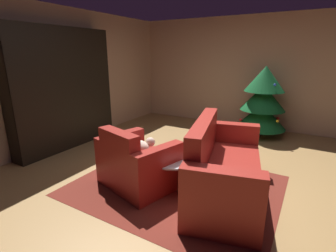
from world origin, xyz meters
name	(u,v)px	position (x,y,z in m)	size (l,w,h in m)	color
ground_plane	(194,179)	(0.00, 0.00, 0.00)	(7.55, 7.55, 0.00)	olive
wall_back	(252,73)	(0.00, 3.17, 1.29)	(5.86, 0.06, 2.58)	tan
wall_left	(54,78)	(-2.90, 0.00, 1.29)	(0.06, 6.41, 2.58)	tan
area_rug	(176,185)	(-0.14, -0.30, 0.00)	(2.63, 2.12, 0.01)	maroon
bookshelf_unit	(70,91)	(-2.66, 0.14, 1.05)	(0.33, 2.07, 2.19)	black
armchair_red	(137,164)	(-0.61, -0.54, 0.30)	(1.13, 0.98, 0.83)	maroon
couch_red	(223,170)	(0.45, -0.17, 0.33)	(1.20, 1.96, 0.96)	maroon
coffee_table	(173,160)	(-0.19, -0.30, 0.37)	(0.72, 0.72, 0.41)	black
book_stack_on_table	(171,154)	(-0.21, -0.33, 0.46)	(0.23, 0.19, 0.10)	#BF3826
bottle_on_table	(188,149)	(-0.01, -0.21, 0.54)	(0.07, 0.07, 0.32)	#165221
decorated_tree	(263,101)	(0.40, 2.55, 0.77)	(1.04, 1.04, 1.50)	brown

